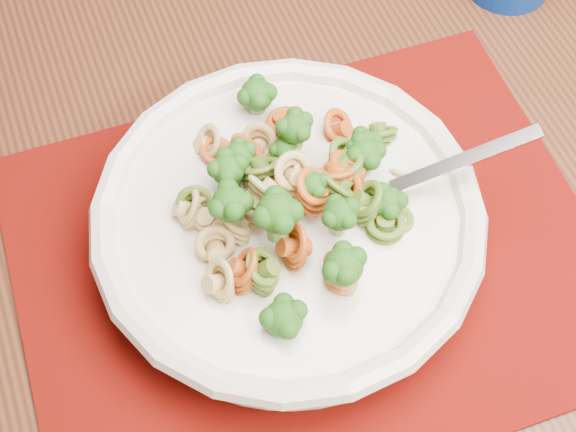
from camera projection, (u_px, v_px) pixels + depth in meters
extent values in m
cube|color=#502A16|center=(162.00, 149.00, 0.68)|extent=(1.55, 1.07, 0.04)
cube|color=#540303|center=(310.00, 258.00, 0.60)|extent=(0.45, 0.35, 0.00)
cylinder|color=silver|center=(288.00, 239.00, 0.60)|extent=(0.12, 0.12, 0.01)
cylinder|color=silver|center=(288.00, 226.00, 0.59)|extent=(0.27, 0.27, 0.03)
torus|color=silver|center=(288.00, 214.00, 0.57)|extent=(0.29, 0.29, 0.02)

